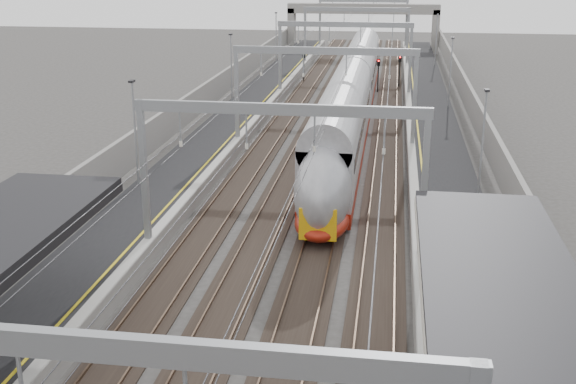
% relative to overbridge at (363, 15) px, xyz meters
% --- Properties ---
extents(platform_left, '(4.00, 120.00, 1.00)m').
position_rel_overbridge_xyz_m(platform_left, '(-8.00, -55.00, -4.81)').
color(platform_left, black).
rests_on(platform_left, ground).
extents(platform_right, '(4.00, 120.00, 1.00)m').
position_rel_overbridge_xyz_m(platform_right, '(8.00, -55.00, -4.81)').
color(platform_right, black).
rests_on(platform_right, ground).
extents(tracks, '(11.40, 140.00, 0.20)m').
position_rel_overbridge_xyz_m(tracks, '(0.00, -55.00, -5.26)').
color(tracks, black).
rests_on(tracks, ground).
extents(overhead_line, '(13.00, 140.00, 6.60)m').
position_rel_overbridge_xyz_m(overhead_line, '(0.00, -48.38, 0.83)').
color(overhead_line, gray).
rests_on(overhead_line, platform_left).
extents(overbridge, '(22.00, 2.20, 6.90)m').
position_rel_overbridge_xyz_m(overbridge, '(0.00, 0.00, 0.00)').
color(overbridge, gray).
rests_on(overbridge, ground).
extents(wall_left, '(0.30, 120.00, 3.20)m').
position_rel_overbridge_xyz_m(wall_left, '(-11.20, -55.00, -3.71)').
color(wall_left, gray).
rests_on(wall_left, ground).
extents(wall_right, '(0.30, 120.00, 3.20)m').
position_rel_overbridge_xyz_m(wall_right, '(11.20, -55.00, -3.71)').
color(wall_right, gray).
rests_on(wall_right, ground).
extents(train, '(2.90, 52.76, 4.57)m').
position_rel_overbridge_xyz_m(train, '(1.50, -51.53, -3.08)').
color(train, '#9B1D0E').
rests_on(train, ground).
extents(signal_green, '(0.32, 0.32, 3.48)m').
position_rel_overbridge_xyz_m(signal_green, '(-5.20, -27.86, -2.89)').
color(signal_green, black).
rests_on(signal_green, ground).
extents(signal_red_near, '(0.32, 0.32, 3.48)m').
position_rel_overbridge_xyz_m(signal_red_near, '(3.20, -32.61, -2.89)').
color(signal_red_near, black).
rests_on(signal_red_near, ground).
extents(signal_red_far, '(0.32, 0.32, 3.48)m').
position_rel_overbridge_xyz_m(signal_red_far, '(5.40, -29.50, -2.89)').
color(signal_red_far, black).
rests_on(signal_red_far, ground).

